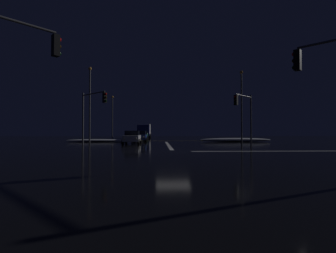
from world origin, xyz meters
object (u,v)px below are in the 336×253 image
at_px(box_truck, 144,130).
at_px(sedan_blue, 140,136).
at_px(traffic_signal_ne, 245,109).
at_px(streetlamp_left_near, 90,99).
at_px(sedan_white, 132,137).
at_px(sedan_silver, 140,136).
at_px(sedan_green, 143,135).
at_px(streetlamp_left_far, 112,114).
at_px(traffic_signal_nw, 92,108).
at_px(streetlamp_right_near, 242,101).

bearing_deg(box_truck, sedan_blue, -88.73).
bearing_deg(traffic_signal_ne, streetlamp_left_near, 161.06).
relative_size(sedan_white, streetlamp_left_near, 0.43).
relative_size(sedan_silver, traffic_signal_ne, 0.77).
distance_m(sedan_green, traffic_signal_ne, 23.71).
xyz_separation_m(sedan_white, sedan_green, (0.19, 16.73, 0.00)).
bearing_deg(sedan_silver, sedan_blue, -85.07).
bearing_deg(traffic_signal_ne, box_truck, 114.84).
distance_m(sedan_green, streetlamp_left_far, 7.73).
xyz_separation_m(sedan_green, traffic_signal_ne, (12.36, -20.00, 3.08)).
bearing_deg(sedan_blue, traffic_signal_ne, -36.32).
bearing_deg(box_truck, traffic_signal_nw, -98.33).
bearing_deg(streetlamp_left_far, streetlamp_right_near, -38.25).
distance_m(traffic_signal_nw, streetlamp_right_near, 19.45).
relative_size(sedan_blue, box_truck, 0.52).
height_order(box_truck, traffic_signal_ne, traffic_signal_ne).
relative_size(sedan_white, streetlamp_right_near, 0.45).
bearing_deg(traffic_signal_nw, sedan_white, 42.07).
bearing_deg(sedan_blue, streetlamp_left_far, 115.47).
height_order(sedan_blue, sedan_silver, same).
bearing_deg(sedan_green, sedan_silver, -91.87).
bearing_deg(streetlamp_left_near, streetlamp_right_near, 0.00).
bearing_deg(sedan_white, streetlamp_right_near, 12.04).
relative_size(traffic_signal_ne, streetlamp_right_near, 0.58).
distance_m(traffic_signal_ne, streetlamp_left_near, 19.60).
relative_size(sedan_white, sedan_silver, 1.00).
height_order(sedan_white, streetlamp_right_near, streetlamp_right_near).
height_order(traffic_signal_ne, streetlamp_left_far, streetlamp_left_far).
distance_m(box_truck, traffic_signal_nw, 27.48).
relative_size(sedan_blue, streetlamp_left_far, 0.51).
xyz_separation_m(sedan_silver, streetlamp_left_near, (-5.93, -8.24, 4.91)).
relative_size(sedan_blue, sedan_silver, 1.00).
relative_size(traffic_signal_nw, traffic_signal_ne, 1.02).
bearing_deg(streetlamp_left_far, traffic_signal_nw, -84.80).
xyz_separation_m(streetlamp_right_near, streetlamp_left_near, (-20.30, -0.00, 0.14)).
bearing_deg(traffic_signal_ne, sedan_silver, 130.70).
bearing_deg(streetlamp_right_near, sedan_white, -167.96).
distance_m(traffic_signal_nw, streetlamp_left_near, 7.07).
xyz_separation_m(sedan_white, sedan_blue, (0.51, 5.59, 0.00)).
bearing_deg(sedan_green, box_truck, 90.69).
xyz_separation_m(sedan_blue, streetlamp_right_near, (13.88, -2.52, 4.76)).
height_order(sedan_blue, streetlamp_left_near, streetlamp_left_near).
relative_size(traffic_signal_ne, streetlamp_left_far, 0.67).
relative_size(sedan_green, streetlamp_right_near, 0.45).
xyz_separation_m(sedan_green, streetlamp_left_far, (-6.10, 2.34, 4.12)).
bearing_deg(sedan_white, traffic_signal_ne, -14.59).
bearing_deg(sedan_silver, traffic_signal_ne, -49.30).
distance_m(sedan_white, traffic_signal_nw, 6.11).
xyz_separation_m(traffic_signal_nw, streetlamp_right_near, (18.24, 6.55, 1.56)).
bearing_deg(sedan_silver, box_truck, 89.56).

